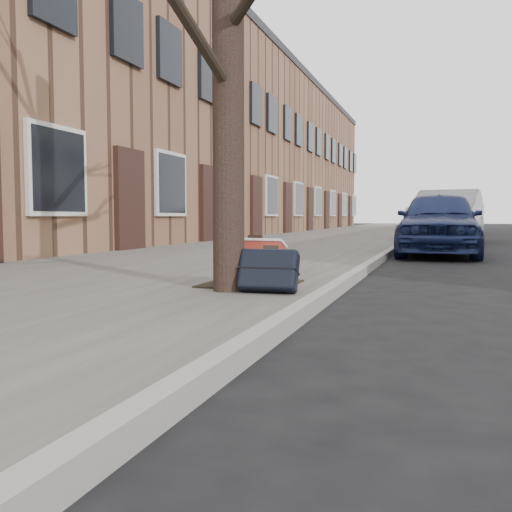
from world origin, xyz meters
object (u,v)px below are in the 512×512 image
(car_near_mid, at_px, (448,216))
(car_near_front, at_px, (439,223))
(suitcase_red, at_px, (251,263))
(suitcase_navy, at_px, (269,270))

(car_near_mid, bearing_deg, car_near_front, -84.08)
(suitcase_red, height_order, car_near_mid, car_near_mid)
(suitcase_navy, xyz_separation_m, car_near_mid, (1.52, 13.01, 0.46))
(suitcase_red, relative_size, car_near_mid, 0.12)
(car_near_front, bearing_deg, car_near_mid, 88.34)
(suitcase_red, xyz_separation_m, suitcase_navy, (0.28, -0.36, -0.02))
(car_near_mid, bearing_deg, suitcase_red, -90.28)
(suitcase_red, distance_m, car_near_mid, 12.79)
(suitcase_red, xyz_separation_m, car_near_mid, (1.79, 12.65, 0.44))
(suitcase_red, relative_size, car_near_front, 0.15)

